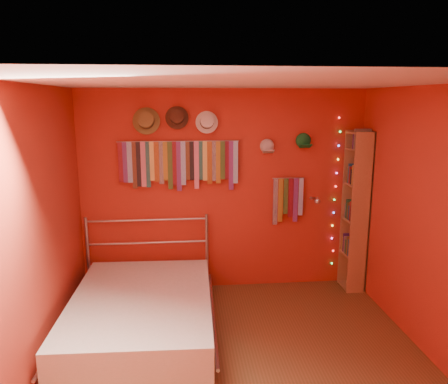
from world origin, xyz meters
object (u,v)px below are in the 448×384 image
object	(u,v)px
bed	(142,314)
bookshelf	(358,211)
reading_lamp	(316,201)
tie_rack	(179,162)

from	to	relation	value
bed	bookshelf	bearing A→B (deg)	20.99
reading_lamp	bookshelf	world-z (taller)	bookshelf
tie_rack	reading_lamp	size ratio (longest dim) A/B	4.71
tie_rack	reading_lamp	distance (m)	1.73
tie_rack	bed	distance (m)	1.81
bookshelf	bed	xyz separation A→B (m)	(-2.61, -0.91, -0.79)
bookshelf	tie_rack	bearing A→B (deg)	175.99
tie_rack	bed	world-z (taller)	tie_rack
bookshelf	bed	distance (m)	2.87
reading_lamp	bed	xyz separation A→B (m)	(-2.06, -0.89, -0.93)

